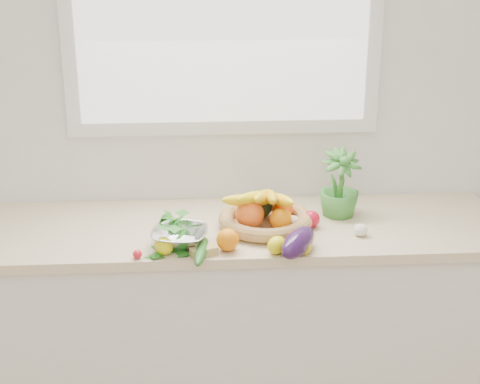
{
  "coord_description": "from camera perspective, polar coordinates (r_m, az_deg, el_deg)",
  "views": [
    {
      "loc": [
        -0.12,
        -0.76,
        2.1
      ],
      "look_at": [
        0.05,
        1.93,
        1.05
      ],
      "focal_mm": 55.0,
      "sensor_mm": 36.0,
      "label": 1
    }
  ],
  "objects": [
    {
      "name": "garlic_b",
      "position": [
        2.95,
        4.12,
        -2.29
      ],
      "size": [
        0.06,
        0.06,
        0.05
      ],
      "primitive_type": "ellipsoid",
      "rotation": [
        0.0,
        0.0,
        -0.01
      ],
      "color": "beige",
      "rests_on": "countertop"
    },
    {
      "name": "potted_herb",
      "position": [
        3.04,
        7.73,
        0.49
      ],
      "size": [
        0.21,
        0.21,
        0.3
      ],
      "primitive_type": "imported",
      "rotation": [
        0.0,
        0.0,
        0.26
      ],
      "color": "#3B8530",
      "rests_on": "countertop"
    },
    {
      "name": "fruit_basket",
      "position": [
        2.93,
        1.93,
        -1.75
      ],
      "size": [
        0.48,
        0.48,
        0.19
      ],
      "color": "tan",
      "rests_on": "countertop"
    },
    {
      "name": "apple",
      "position": [
        2.95,
        5.54,
        -2.11
      ],
      "size": [
        0.09,
        0.09,
        0.07
      ],
      "primitive_type": "sphere",
      "rotation": [
        0.0,
        0.0,
        0.3
      ],
      "color": "red",
      "rests_on": "countertop"
    },
    {
      "name": "window_pane",
      "position": [
        3.0,
        -1.34,
        14.58
      ],
      "size": [
        1.18,
        0.01,
        0.98
      ],
      "primitive_type": "cube",
      "color": "white",
      "rests_on": "window_frame"
    },
    {
      "name": "garlic_c",
      "position": [
        2.9,
        9.32,
        -2.93
      ],
      "size": [
        0.06,
        0.06,
        0.05
      ],
      "primitive_type": "ellipsoid",
      "rotation": [
        0.0,
        0.0,
        -0.13
      ],
      "color": "white",
      "rests_on": "countertop"
    },
    {
      "name": "colander_with_spinach",
      "position": [
        2.77,
        -4.72,
        -3.15
      ],
      "size": [
        0.24,
        0.24,
        0.12
      ],
      "color": "silver",
      "rests_on": "countertop"
    },
    {
      "name": "lemon_c",
      "position": [
        2.73,
        4.89,
        -4.21
      ],
      "size": [
        0.09,
        0.1,
        0.06
      ],
      "primitive_type": "ellipsoid",
      "rotation": [
        0.0,
        0.0,
        0.7
      ],
      "color": "#D6BA0B",
      "rests_on": "countertop"
    },
    {
      "name": "counter_cabinet",
      "position": [
        3.18,
        -0.94,
        -10.35
      ],
      "size": [
        2.2,
        0.58,
        0.86
      ],
      "primitive_type": "cube",
      "color": "silver",
      "rests_on": "ground"
    },
    {
      "name": "lemon_a",
      "position": [
        2.73,
        -5.93,
        -4.18
      ],
      "size": [
        0.1,
        0.1,
        0.07
      ],
      "primitive_type": "ellipsoid",
      "rotation": [
        0.0,
        0.0,
        0.5
      ],
      "color": "yellow",
      "rests_on": "countertop"
    },
    {
      "name": "lemon_b",
      "position": [
        2.72,
        2.87,
        -4.13
      ],
      "size": [
        0.1,
        0.11,
        0.07
      ],
      "primitive_type": "ellipsoid",
      "rotation": [
        0.0,
        0.0,
        -0.6
      ],
      "color": "#D3CA0B",
      "rests_on": "countertop"
    },
    {
      "name": "eggplant",
      "position": [
        2.71,
        4.54,
        -3.92
      ],
      "size": [
        0.2,
        0.25,
        0.09
      ],
      "primitive_type": "ellipsoid",
      "rotation": [
        0.0,
        0.0,
        -0.52
      ],
      "color": "#2A103D",
      "rests_on": "countertop"
    },
    {
      "name": "garlic_a",
      "position": [
        2.97,
        5.14,
        -2.17
      ],
      "size": [
        0.05,
        0.05,
        0.04
      ],
      "primitive_type": "ellipsoid",
      "rotation": [
        0.0,
        0.0,
        -0.12
      ],
      "color": "white",
      "rests_on": "countertop"
    },
    {
      "name": "radish",
      "position": [
        2.71,
        -7.97,
        -4.8
      ],
      "size": [
        0.04,
        0.04,
        0.03
      ],
      "primitive_type": "sphere",
      "rotation": [
        0.0,
        0.0,
        0.07
      ],
      "color": "red",
      "rests_on": "countertop"
    },
    {
      "name": "ginger",
      "position": [
        2.71,
        -2.81,
        -4.63
      ],
      "size": [
        0.11,
        0.07,
        0.03
      ],
      "primitive_type": "cube",
      "rotation": [
        0.0,
        0.0,
        0.35
      ],
      "color": "tan",
      "rests_on": "countertop"
    },
    {
      "name": "back_wall",
      "position": [
        3.1,
        -1.3,
        7.3
      ],
      "size": [
        4.5,
        0.02,
        2.7
      ],
      "primitive_type": "cube",
      "color": "white",
      "rests_on": "ground"
    },
    {
      "name": "window_frame",
      "position": [
        3.02,
        -1.35,
        14.62
      ],
      "size": [
        1.3,
        0.03,
        1.1
      ],
      "primitive_type": "cube",
      "color": "white",
      "rests_on": "back_wall"
    },
    {
      "name": "cucumber",
      "position": [
        2.7,
        -3.01,
        -4.62
      ],
      "size": [
        0.08,
        0.24,
        0.04
      ],
      "primitive_type": "ellipsoid",
      "rotation": [
        0.0,
        0.0,
        -0.15
      ],
      "color": "#1B5418",
      "rests_on": "countertop"
    },
    {
      "name": "orange_loose",
      "position": [
        2.74,
        -0.96,
        -3.73
      ],
      "size": [
        0.11,
        0.11,
        0.09
      ],
      "primitive_type": "sphere",
      "rotation": [
        0.0,
        0.0,
        0.32
      ],
      "color": "orange",
      "rests_on": "countertop"
    },
    {
      "name": "countertop",
      "position": [
        2.97,
        -0.99,
        -2.94
      ],
      "size": [
        2.24,
        0.62,
        0.04
      ],
      "primitive_type": "cube",
      "color": "beige",
      "rests_on": "counter_cabinet"
    }
  ]
}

